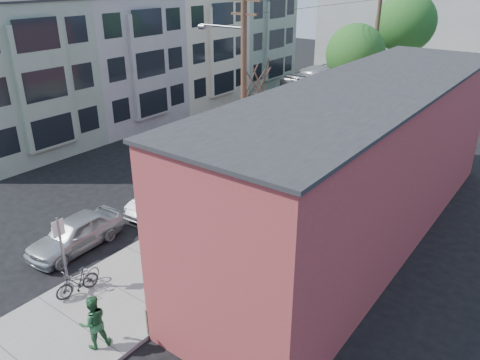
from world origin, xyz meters
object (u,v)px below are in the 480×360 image
Objects in this scene: patio_chair_b at (189,282)px; patron_green at (93,322)px; patron_grey at (222,248)px; car_0 at (75,233)px; tree_leafy_mid at (355,54)px; car_4 at (333,113)px; car_3 at (288,134)px; parking_meter_near at (192,198)px; parking_meter_far at (289,146)px; cyclist at (187,234)px; patio_chair_a at (209,266)px; car_1 at (165,196)px; utility_pole_near at (243,88)px; parked_bike_b at (80,279)px; tree_bare at (254,142)px; tree_leafy_far at (406,23)px; parked_bike_a at (77,282)px; bus at (324,84)px; sign_post at (62,246)px; car_2 at (232,163)px.

patio_chair_b is 3.65m from patron_green.
patron_grey is 0.43× the size of car_0.
tree_leafy_mid is at bearing 79.28° from car_0.
car_3 is at bearing -90.89° from car_4.
parking_meter_near is 0.70× the size of patron_green.
parking_meter_far is 0.17× the size of tree_leafy_mid.
parking_meter_near is at bearing -92.00° from tree_leafy_mid.
cyclist is at bearing -79.68° from parking_meter_far.
patio_chair_a is at bearing -23.40° from patron_grey.
patio_chair_a is 1.00× the size of patio_chair_b.
parking_meter_far is 8.93m from car_4.
car_1 is at bearing -91.19° from car_4.
car_3 reaches higher than car_4.
car_0 is (-2.16, -8.62, -4.70)m from utility_pole_near.
tree_bare is at bearing 87.07° from parked_bike_b.
car_4 reaches higher than car_1.
utility_pole_near is 10.15m from patio_chair_b.
tree_leafy_far is 2.15× the size of car_1.
cyclist is 0.97× the size of parked_bike_b.
patio_chair_b is (3.68, -8.14, -4.82)m from utility_pole_near.
patron_green is 1.11× the size of parked_bike_a.
tree_leafy_mid reaches higher than patron_grey.
patio_chair_b is 28.49m from bus.
patio_chair_b is (3.72, 2.35, -1.24)m from sign_post.
car_3 is at bearing -72.61° from bus.
parking_meter_near is 0.73× the size of parked_bike_b.
car_2 is at bearing 85.17° from car_1.
tree_leafy_mid is 4.14× the size of patron_green.
patio_chair_a is (3.78, -3.28, -0.39)m from parking_meter_near.
car_4 is at bearing 94.77° from parking_meter_near.
parking_meter_near is at bearing -86.13° from car_4.
utility_pole_near is at bearing -84.24° from car_4.
patron_grey reaches higher than car_4.
parked_bike_b is (-3.18, -3.30, 0.01)m from patio_chair_a.
tree_leafy_far reaches higher than cyclist.
tree_leafy_far is at bearing 79.36° from car_2.
cyclist is at bearing -86.95° from tree_leafy_far.
bus is (-5.76, 29.46, 0.89)m from parked_bike_a.
tree_leafy_far is at bearing 88.90° from utility_pole_near.
utility_pole_near is 20.00m from bus.
parking_meter_near is at bearing 4.05° from car_1.
patron_grey reaches higher than car_1.
parking_meter_far is 16.89m from patron_green.
tree_leafy_mid reaches higher than parking_meter_far.
tree_leafy_far is 2.17× the size of car_0.
sign_post is 3.52m from patron_green.
parking_meter_near is at bearing -78.62° from car_2.
patron_grey is 5.16m from parked_bike_b.
utility_pole_near is 11.58m from parked_bike_a.
parking_meter_near is at bearing -133.16° from patron_green.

